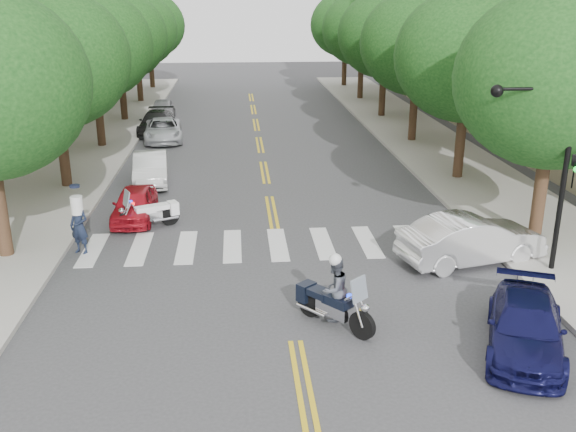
{
  "coord_description": "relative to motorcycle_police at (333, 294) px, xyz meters",
  "views": [
    {
      "loc": [
        -1.31,
        -13.82,
        8.04
      ],
      "look_at": [
        0.28,
        5.69,
        1.3
      ],
      "focal_mm": 40.0,
      "sensor_mm": 36.0,
      "label": 1
    }
  ],
  "objects": [
    {
      "name": "parked_car_a",
      "position": [
        -6.21,
        8.76,
        -0.27
      ],
      "size": [
        1.51,
        3.65,
        1.24
      ],
      "primitive_type": "imported",
      "rotation": [
        0.0,
        0.0,
        -0.01
      ],
      "color": "#AB121E",
      "rests_on": "ground"
    },
    {
      "name": "parked_car_b",
      "position": [
        -6.21,
        13.76,
        -0.2
      ],
      "size": [
        1.87,
        4.32,
        1.38
      ],
      "primitive_type": "imported",
      "rotation": [
        0.0,
        0.0,
        0.1
      ],
      "color": "silver",
      "rests_on": "ground"
    },
    {
      "name": "convertible",
      "position": [
        4.98,
        3.76,
        -0.12
      ],
      "size": [
        4.94,
        2.75,
        1.54
      ],
      "primitive_type": "imported",
      "rotation": [
        0.0,
        0.0,
        1.82
      ],
      "color": "silver",
      "rests_on": "ground"
    },
    {
      "name": "tree_l_3",
      "position": [
        -9.81,
        29.26,
        4.66
      ],
      "size": [
        6.4,
        6.4,
        8.45
      ],
      "color": "#382316",
      "rests_on": "ground"
    },
    {
      "name": "tree_l_4",
      "position": [
        -9.81,
        37.26,
        4.66
      ],
      "size": [
        6.4,
        6.4,
        8.45
      ],
      "color": "#382316",
      "rests_on": "ground"
    },
    {
      "name": "parked_car_e",
      "position": [
        -7.31,
        29.81,
        -0.21
      ],
      "size": [
        1.74,
        4.03,
        1.35
      ],
      "primitive_type": "imported",
      "rotation": [
        0.0,
        0.0,
        0.04
      ],
      "color": "gray",
      "rests_on": "ground"
    },
    {
      "name": "parked_car_c",
      "position": [
        -6.57,
        22.76,
        -0.24
      ],
      "size": [
        2.6,
        4.84,
        1.29
      ],
      "primitive_type": "imported",
      "rotation": [
        0.0,
        0.0,
        0.1
      ],
      "color": "#B7BABF",
      "rests_on": "ground"
    },
    {
      "name": "officer_standing",
      "position": [
        -7.51,
        5.54,
        0.05
      ],
      "size": [
        0.82,
        0.72,
        1.88
      ],
      "primitive_type": "imported",
      "rotation": [
        0.0,
        0.0,
        -0.49
      ],
      "color": "#161E33",
      "rests_on": "ground"
    },
    {
      "name": "tree_l_2",
      "position": [
        -9.81,
        21.26,
        4.66
      ],
      "size": [
        6.4,
        6.4,
        8.45
      ],
      "color": "#382316",
      "rests_on": "ground"
    },
    {
      "name": "motorcycle_parked",
      "position": [
        -5.44,
        7.83,
        -0.35
      ],
      "size": [
        2.26,
        1.29,
        1.55
      ],
      "rotation": [
        0.0,
        0.0,
        2.02
      ],
      "color": "black",
      "rests_on": "ground"
    },
    {
      "name": "tree_r_1",
      "position": [
        7.79,
        13.26,
        4.66
      ],
      "size": [
        6.4,
        6.4,
        8.45
      ],
      "color": "#382316",
      "rests_on": "ground"
    },
    {
      "name": "tree_r_3",
      "position": [
        7.79,
        29.26,
        4.66
      ],
      "size": [
        6.4,
        6.4,
        8.45
      ],
      "color": "#382316",
      "rests_on": "ground"
    },
    {
      "name": "tree_l_5",
      "position": [
        -9.81,
        45.26,
        4.66
      ],
      "size": [
        6.4,
        6.4,
        8.45
      ],
      "color": "#382316",
      "rests_on": "ground"
    },
    {
      "name": "tree_r_0",
      "position": [
        7.79,
        5.26,
        4.66
      ],
      "size": [
        6.4,
        6.4,
        8.45
      ],
      "color": "#382316",
      "rests_on": "ground"
    },
    {
      "name": "parked_car_d",
      "position": [
        -7.2,
        25.01,
        -0.21
      ],
      "size": [
        2.08,
        4.73,
        1.35
      ],
      "primitive_type": "imported",
      "rotation": [
        0.0,
        0.0,
        -0.04
      ],
      "color": "black",
      "rests_on": "ground"
    },
    {
      "name": "ground",
      "position": [
        -1.01,
        -0.74,
        -0.89
      ],
      "size": [
        140.0,
        140.0,
        0.0
      ],
      "primitive_type": "plane",
      "color": "#38383A",
      "rests_on": "ground"
    },
    {
      "name": "tree_r_4",
      "position": [
        7.79,
        37.26,
        4.66
      ],
      "size": [
        6.4,
        6.4,
        8.45
      ],
      "color": "#382316",
      "rests_on": "ground"
    },
    {
      "name": "motorcycle_police",
      "position": [
        0.0,
        0.0,
        0.0
      ],
      "size": [
        1.82,
        2.03,
        2.0
      ],
      "rotation": [
        0.0,
        0.0,
        3.86
      ],
      "color": "black",
      "rests_on": "ground"
    },
    {
      "name": "tree_r_2",
      "position": [
        7.79,
        21.26,
        4.66
      ],
      "size": [
        6.4,
        6.4,
        8.45
      ],
      "color": "#382316",
      "rests_on": "ground"
    },
    {
      "name": "tree_l_1",
      "position": [
        -9.81,
        13.26,
        4.66
      ],
      "size": [
        6.4,
        6.4,
        8.45
      ],
      "color": "#382316",
      "rests_on": "ground"
    },
    {
      "name": "sidewalk_left",
      "position": [
        -10.51,
        21.26,
        -0.81
      ],
      "size": [
        5.0,
        60.0,
        0.15
      ],
      "primitive_type": "cube",
      "color": "#9E9991",
      "rests_on": "ground"
    },
    {
      "name": "traffic_signal_pole",
      "position": [
        6.7,
        2.75,
        2.83
      ],
      "size": [
        2.82,
        0.42,
        6.0
      ],
      "color": "black",
      "rests_on": "ground"
    },
    {
      "name": "sedan_blue",
      "position": [
        4.39,
        -1.57,
        -0.27
      ],
      "size": [
        3.21,
        4.58,
        1.23
      ],
      "primitive_type": "imported",
      "rotation": [
        0.0,
        0.0,
        -0.39
      ],
      "color": "#0E0E3A",
      "rests_on": "ground"
    },
    {
      "name": "tree_r_5",
      "position": [
        7.79,
        45.26,
        4.66
      ],
      "size": [
        6.4,
        6.4,
        8.45
      ],
      "color": "#382316",
      "rests_on": "ground"
    },
    {
      "name": "sidewalk_right",
      "position": [
        8.49,
        21.26,
        -0.81
      ],
      "size": [
        5.0,
        60.0,
        0.15
      ],
      "primitive_type": "cube",
      "color": "#9E9991",
      "rests_on": "ground"
    }
  ]
}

